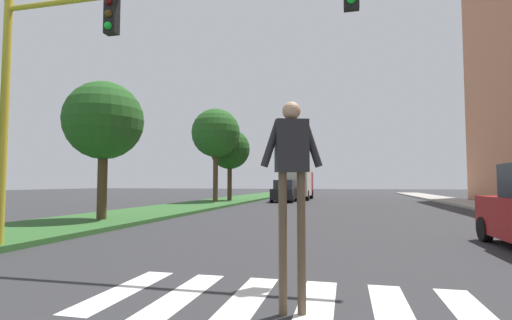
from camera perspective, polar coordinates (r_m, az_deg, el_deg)
The scene contains 11 objects.
ground_plane at distance 28.45m, azimuth 11.75°, elevation -6.47°, with size 140.00×140.00×0.00m, color #2D2D30.
crosswalk at distance 5.19m, azimuth 3.76°, elevation -20.46°, with size 4.95×2.20×0.01m.
median_strip at distance 28.07m, azimuth -6.30°, elevation -6.41°, with size 4.33×64.00×0.15m, color #2D5B28.
tree_mid at distance 15.76m, azimuth -21.91°, elevation 5.43°, with size 2.99×2.99×5.27m.
tree_far at distance 28.21m, azimuth -6.07°, elevation 4.01°, with size 3.58×3.58×6.86m.
tree_distant at distance 30.50m, azimuth -3.97°, elevation 1.61°, with size 3.23×3.23×5.71m.
sidewalk_right at distance 27.75m, azimuth 31.24°, elevation -5.96°, with size 3.00×64.00×0.15m, color #9E9991.
traffic_light_gantry at distance 8.97m, azimuth -21.08°, elevation 15.27°, with size 9.15×0.30×6.00m.
pedestrian_performer at distance 4.50m, azimuth 5.40°, elevation -1.67°, with size 0.74×0.35×2.49m.
sedan_midblock at distance 30.89m, azimuth 4.33°, elevation -4.78°, with size 1.87×4.52×1.76m.
truck_box_delivery at distance 34.95m, azimuth 6.27°, elevation -3.27°, with size 2.40×6.20×3.10m.
Camera 1 is at (0.84, 1.60, 1.52)m, focal length 26.61 mm.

